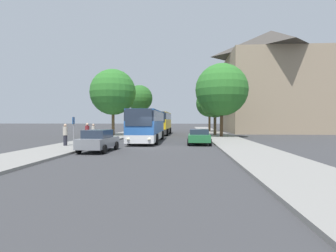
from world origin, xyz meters
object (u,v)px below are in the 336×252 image
at_px(parked_car_right_near, 199,136).
at_px(tree_left_far, 113,92).
at_px(pedestrian_walking_back, 87,134).
at_px(tree_left_near, 140,98).
at_px(bus_stop_sign, 74,127).
at_px(tree_right_near, 210,104).
at_px(pedestrian_waiting_near, 93,132).
at_px(parked_car_left_curb, 98,140).
at_px(tree_right_mid, 222,90).
at_px(bus_middle, 161,123).
at_px(bus_front, 148,125).
at_px(tree_right_far, 215,103).
at_px(pedestrian_waiting_far, 65,135).

relative_size(parked_car_right_near, tree_left_far, 0.46).
relative_size(pedestrian_walking_back, tree_left_near, 0.21).
relative_size(bus_stop_sign, tree_right_near, 0.31).
bearing_deg(tree_right_near, pedestrian_waiting_near, -122.27).
bearing_deg(bus_stop_sign, pedestrian_walking_back, -29.61).
relative_size(parked_car_left_curb, parked_car_right_near, 0.98).
distance_m(tree_right_near, tree_right_mid, 15.32).
height_order(bus_stop_sign, tree_left_near, tree_left_near).
bearing_deg(tree_right_mid, bus_middle, 140.74).
distance_m(bus_stop_sign, tree_right_mid, 18.75).
relative_size(pedestrian_waiting_near, tree_left_far, 0.19).
distance_m(bus_front, pedestrian_walking_back, 6.79).
bearing_deg(bus_front, tree_right_far, 51.95).
height_order(bus_front, parked_car_left_curb, bus_front).
bearing_deg(pedestrian_walking_back, bus_front, 147.09).
distance_m(bus_middle, pedestrian_waiting_near, 14.98).
relative_size(tree_left_far, tree_right_near, 1.19).
bearing_deg(parked_car_right_near, tree_right_mid, -107.27).
height_order(pedestrian_waiting_near, tree_left_near, tree_left_near).
xyz_separation_m(bus_front, pedestrian_walking_back, (-4.43, -5.10, -0.64)).
distance_m(parked_car_left_curb, tree_right_near, 32.92).
xyz_separation_m(bus_stop_sign, tree_left_far, (-0.06, 12.89, 4.45)).
bearing_deg(pedestrian_waiting_far, parked_car_right_near, -21.40).
bearing_deg(parked_car_left_curb, tree_right_near, 73.92).
relative_size(pedestrian_waiting_near, pedestrian_waiting_far, 0.96).
xyz_separation_m(bus_stop_sign, pedestrian_waiting_near, (0.33, 4.07, -0.63)).
relative_size(bus_front, tree_right_mid, 1.19).
distance_m(parked_car_left_curb, bus_stop_sign, 6.00).
bearing_deg(pedestrian_waiting_far, pedestrian_waiting_near, 49.55).
distance_m(bus_front, tree_left_near, 25.02).
relative_size(bus_front, parked_car_right_near, 2.61).
bearing_deg(tree_right_near, bus_front, -110.65).
xyz_separation_m(bus_stop_sign, tree_left_near, (0.91, 28.21, 4.88)).
bearing_deg(pedestrian_waiting_near, parked_car_left_curb, -136.03).
bearing_deg(tree_left_far, parked_car_right_near, -45.24).
bearing_deg(pedestrian_waiting_far, tree_right_far, 11.34).
bearing_deg(pedestrian_waiting_near, tree_right_mid, -41.95).
xyz_separation_m(pedestrian_waiting_near, tree_left_near, (0.58, 24.14, 5.51)).
height_order(bus_front, tree_right_mid, tree_right_mid).
bearing_deg(tree_right_mid, tree_right_near, 90.56).
bearing_deg(tree_left_far, tree_right_far, 7.47).
bearing_deg(tree_right_mid, bus_stop_sign, -142.84).
bearing_deg(bus_front, tree_right_near, 68.73).
relative_size(pedestrian_waiting_far, tree_right_near, 0.23).
distance_m(bus_front, tree_right_far, 13.61).
bearing_deg(tree_right_mid, parked_car_right_near, -109.15).
distance_m(bus_middle, tree_left_far, 9.00).
distance_m(pedestrian_waiting_far, tree_right_near, 31.89).
xyz_separation_m(bus_front, tree_left_far, (-6.09, 8.70, 4.38)).
relative_size(parked_car_right_near, tree_left_near, 0.47).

